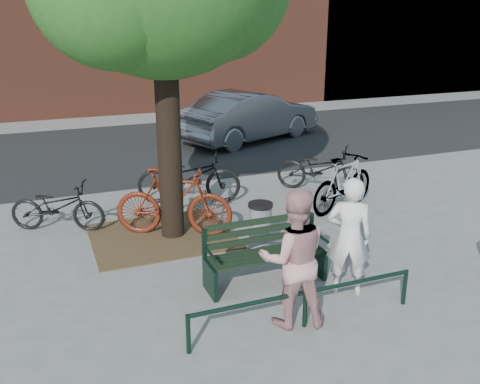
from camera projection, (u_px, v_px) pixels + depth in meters
name	position (u px, v px, depth m)	size (l,w,h in m)	color
ground	(265.00, 283.00, 7.75)	(90.00, 90.00, 0.00)	gray
dirt_pit	(162.00, 236.00, 9.34)	(2.40, 2.00, 0.02)	brown
road	(144.00, 149.00, 15.24)	(40.00, 7.00, 0.01)	black
park_bench	(264.00, 251.00, 7.67)	(1.74, 0.54, 0.97)	black
guard_railing	(305.00, 298.00, 6.56)	(3.06, 0.06, 0.51)	black
person_left	(349.00, 237.00, 7.25)	(0.61, 0.40, 1.68)	silver
person_right	(293.00, 258.00, 6.50)	(0.86, 0.67, 1.78)	tan
litter_bin	(260.00, 227.00, 8.68)	(0.40, 0.40, 0.82)	gray
bicycle_a	(57.00, 207.00, 9.48)	(0.59, 1.70, 0.89)	black
bicycle_b	(174.00, 202.00, 9.23)	(0.58, 2.04, 1.22)	#571A0C
bicycle_c	(189.00, 177.00, 10.84)	(0.73, 2.10, 1.10)	black
bicycle_d	(343.00, 183.00, 10.46)	(0.52, 1.83, 1.10)	gray
bicycle_e	(320.00, 169.00, 11.55)	(0.66, 1.90, 1.00)	black
parked_car	(250.00, 116.00, 16.02)	(1.58, 4.54, 1.49)	slate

